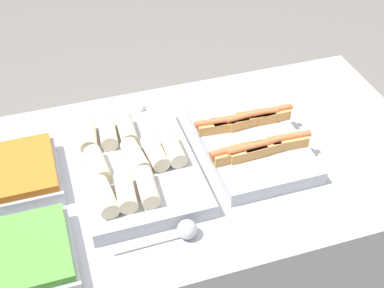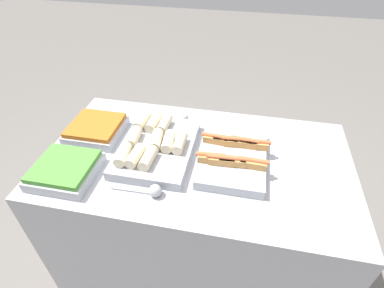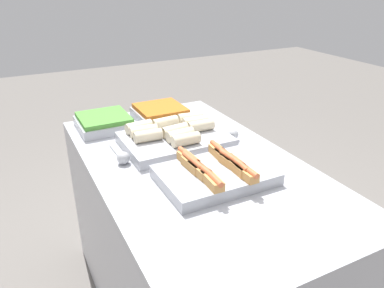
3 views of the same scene
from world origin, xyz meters
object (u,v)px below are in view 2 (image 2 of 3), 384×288
(tray_side_front, at_px, (65,170))
(serving_spoon_near, at_px, (153,191))
(tray_side_back, at_px, (96,129))
(serving_spoon_far, at_px, (182,118))
(tray_hotdogs, at_px, (233,156))
(tray_wraps, at_px, (155,145))

(tray_side_front, xyz_separation_m, serving_spoon_near, (0.44, -0.03, -0.01))
(tray_side_front, xyz_separation_m, tray_side_back, (0.00, 0.33, 0.00))
(tray_side_back, distance_m, serving_spoon_near, 0.57)
(tray_side_back, height_order, serving_spoon_far, tray_side_back)
(tray_side_front, bearing_deg, tray_hotdogs, 18.45)
(tray_side_front, relative_size, tray_side_back, 1.00)
(tray_wraps, bearing_deg, tray_side_back, 168.09)
(tray_side_front, height_order, serving_spoon_near, tray_side_front)
(tray_hotdogs, relative_size, serving_spoon_far, 1.91)
(tray_hotdogs, bearing_deg, tray_side_back, 174.38)
(serving_spoon_far, bearing_deg, tray_side_back, -154.38)
(serving_spoon_near, bearing_deg, tray_wraps, 104.64)
(tray_side_back, bearing_deg, serving_spoon_near, -39.68)
(tray_side_front, bearing_deg, tray_wraps, 34.75)
(tray_side_back, distance_m, serving_spoon_far, 0.48)
(tray_side_back, xyz_separation_m, serving_spoon_far, (0.44, 0.21, -0.01))
(serving_spoon_near, relative_size, serving_spoon_far, 1.02)
(tray_hotdogs, xyz_separation_m, tray_wraps, (-0.40, -0.00, 0.00))
(tray_hotdogs, height_order, serving_spoon_far, tray_hotdogs)
(serving_spoon_near, distance_m, serving_spoon_far, 0.57)
(serving_spoon_near, bearing_deg, tray_side_front, 175.44)
(tray_wraps, bearing_deg, tray_side_front, -145.25)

